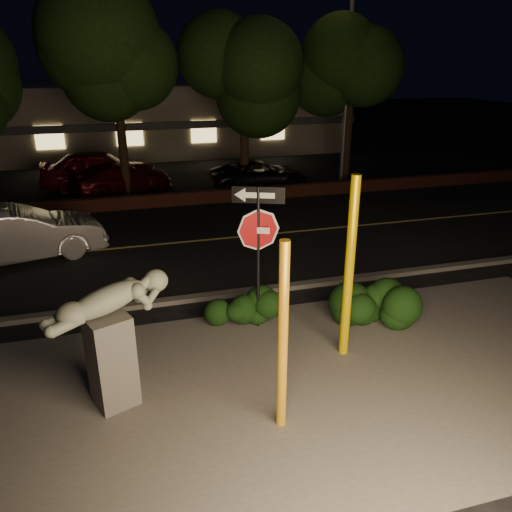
# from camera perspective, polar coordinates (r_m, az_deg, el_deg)

# --- Properties ---
(ground) EXTENTS (90.00, 90.00, 0.00)m
(ground) POSITION_cam_1_polar(r_m,az_deg,el_deg) (18.95, -6.52, 4.89)
(ground) COLOR black
(ground) RESTS_ON ground
(patio) EXTENTS (14.00, 6.00, 0.02)m
(patio) POSITION_cam_1_polar(r_m,az_deg,el_deg) (9.27, 5.22, -14.64)
(patio) COLOR #4C4944
(patio) RESTS_ON ground
(road) EXTENTS (80.00, 8.00, 0.01)m
(road) POSITION_cam_1_polar(r_m,az_deg,el_deg) (16.14, -4.75, 1.91)
(road) COLOR black
(road) RESTS_ON ground
(lane_marking) EXTENTS (80.00, 0.12, 0.00)m
(lane_marking) POSITION_cam_1_polar(r_m,az_deg,el_deg) (16.14, -4.75, 1.95)
(lane_marking) COLOR #D1BF53
(lane_marking) RESTS_ON road
(curb) EXTENTS (80.00, 0.25, 0.12)m
(curb) POSITION_cam_1_polar(r_m,az_deg,el_deg) (12.43, -1.08, -4.11)
(curb) COLOR #4C4944
(curb) RESTS_ON ground
(brick_wall) EXTENTS (40.00, 0.35, 0.50)m
(brick_wall) POSITION_cam_1_polar(r_m,az_deg,el_deg) (20.12, -7.17, 6.61)
(brick_wall) COLOR #4E2319
(brick_wall) RESTS_ON ground
(parking_lot) EXTENTS (40.00, 12.00, 0.01)m
(parking_lot) POSITION_cam_1_polar(r_m,az_deg,el_deg) (25.67, -9.15, 9.29)
(parking_lot) COLOR black
(parking_lot) RESTS_ON ground
(building) EXTENTS (22.00, 10.20, 4.00)m
(building) POSITION_cam_1_polar(r_m,az_deg,el_deg) (33.20, -11.13, 15.50)
(building) COLOR #696254
(building) RESTS_ON ground
(tree_far_b) EXTENTS (5.20, 5.20, 8.41)m
(tree_far_b) POSITION_cam_1_polar(r_m,az_deg,el_deg) (21.12, -16.12, 22.64)
(tree_far_b) COLOR black
(tree_far_b) RESTS_ON ground
(tree_far_c) EXTENTS (4.80, 4.80, 7.84)m
(tree_far_c) POSITION_cam_1_polar(r_m,az_deg,el_deg) (21.37, -1.42, 22.34)
(tree_far_c) COLOR black
(tree_far_c) RESTS_ON ground
(tree_far_d) EXTENTS (4.40, 4.40, 7.42)m
(tree_far_d) POSITION_cam_1_polar(r_m,az_deg,el_deg) (23.57, 11.01, 21.35)
(tree_far_d) COLOR black
(tree_far_d) RESTS_ON ground
(yellow_pole_left) EXTENTS (0.16, 0.16, 3.16)m
(yellow_pole_left) POSITION_cam_1_polar(r_m,az_deg,el_deg) (7.56, 3.07, -9.49)
(yellow_pole_left) COLOR gold
(yellow_pole_left) RESTS_ON ground
(yellow_pole_right) EXTENTS (0.18, 0.18, 3.61)m
(yellow_pole_right) POSITION_cam_1_polar(r_m,az_deg,el_deg) (9.45, 10.60, -1.59)
(yellow_pole_right) COLOR #D6B500
(yellow_pole_right) RESTS_ON ground
(signpost) EXTENTS (1.00, 0.41, 3.12)m
(signpost) POSITION_cam_1_polar(r_m,az_deg,el_deg) (10.13, 0.26, 2.95)
(signpost) COLOR black
(signpost) RESTS_ON ground
(sculpture) EXTENTS (2.04, 1.24, 2.23)m
(sculpture) POSITION_cam_1_polar(r_m,az_deg,el_deg) (8.49, -16.33, -8.28)
(sculpture) COLOR #4C4944
(sculpture) RESTS_ON ground
(hedge_center) EXTENTS (1.77, 0.96, 0.89)m
(hedge_center) POSITION_cam_1_polar(r_m,az_deg,el_deg) (10.99, -1.63, -5.57)
(hedge_center) COLOR black
(hedge_center) RESTS_ON ground
(hedge_right) EXTENTS (1.75, 1.39, 1.01)m
(hedge_right) POSITION_cam_1_polar(r_m,az_deg,el_deg) (11.37, 12.54, -4.78)
(hedge_right) COLOR black
(hedge_right) RESTS_ON ground
(hedge_far_right) EXTENTS (1.70, 1.14, 1.12)m
(hedge_far_right) POSITION_cam_1_polar(r_m,az_deg,el_deg) (11.17, 13.62, -5.06)
(hedge_far_right) COLOR black
(hedge_far_right) RESTS_ON ground
(streetlight) EXTENTS (1.51, 0.44, 10.04)m
(streetlight) POSITION_cam_1_polar(r_m,az_deg,el_deg) (23.02, 10.11, 22.79)
(streetlight) COLOR #49494E
(streetlight) RESTS_ON ground
(silver_sedan) EXTENTS (5.01, 2.79, 1.57)m
(silver_sedan) POSITION_cam_1_polar(r_m,az_deg,el_deg) (15.76, -25.69, 2.23)
(silver_sedan) COLOR silver
(silver_sedan) RESTS_ON ground
(parked_car_red) EXTENTS (4.98, 2.05, 1.69)m
(parked_car_red) POSITION_cam_1_polar(r_m,az_deg,el_deg) (23.40, -17.48, 9.44)
(parked_car_red) COLOR maroon
(parked_car_red) RESTS_ON ground
(parked_car_darkred) EXTENTS (4.69, 3.26, 1.26)m
(parked_car_darkred) POSITION_cam_1_polar(r_m,az_deg,el_deg) (22.30, -15.04, 8.56)
(parked_car_darkred) COLOR #3E070B
(parked_car_darkred) RESTS_ON ground
(parked_car_dark) EXTENTS (4.41, 2.15, 1.21)m
(parked_car_dark) POSITION_cam_1_polar(r_m,az_deg,el_deg) (22.31, 0.35, 9.24)
(parked_car_dark) COLOR black
(parked_car_dark) RESTS_ON ground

